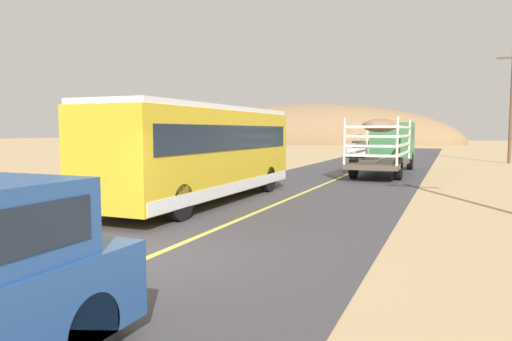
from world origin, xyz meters
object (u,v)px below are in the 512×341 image
livestock_truck (388,142)px  bus (202,151)px  car_far (362,150)px  power_pole_mid (512,103)px  boulder_near_shoulder (162,153)px  boulder_far_horizon (148,164)px

livestock_truck → bus: size_ratio=0.97×
car_far → power_pole_mid: power_pole_mid is taller
power_pole_mid → livestock_truck: bearing=-123.6°
car_far → boulder_near_shoulder: bearing=-150.2°
livestock_truck → boulder_far_horizon: bearing=-150.8°
livestock_truck → car_far: size_ratio=2.20×
livestock_truck → power_pole_mid: bearing=56.4°
livestock_truck → boulder_near_shoulder: 20.76m
bus → car_far: 29.56m
bus → car_far: bus is taller
car_far → boulder_far_horizon: size_ratio=3.36×
boulder_near_shoulder → boulder_far_horizon: size_ratio=1.01×
livestock_truck → power_pole_mid: size_ratio=1.16×
car_far → power_pole_mid: bearing=-19.5°
car_far → power_pole_mid: 12.79m
boulder_near_shoulder → boulder_far_horizon: (7.75, -12.97, 0.06)m
bus → boulder_near_shoulder: 25.79m
car_far → boulder_near_shoulder: (-15.62, -8.94, -0.18)m
car_far → boulder_near_shoulder: 17.99m
car_far → boulder_far_horizon: 23.27m
car_far → boulder_far_horizon: bearing=-109.8°
boulder_near_shoulder → car_far: bearing=29.8°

